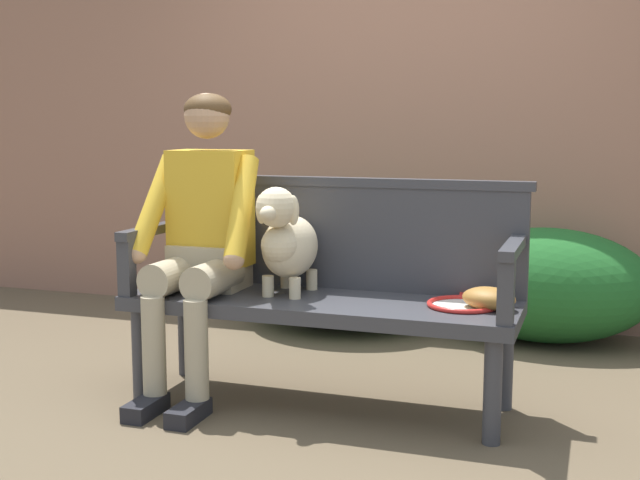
# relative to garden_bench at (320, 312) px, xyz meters

# --- Properties ---
(ground_plane) EXTENTS (40.00, 40.00, 0.00)m
(ground_plane) POSITION_rel_garden_bench_xyz_m (0.00, 0.00, -0.41)
(ground_plane) COLOR brown
(brick_garden_fence) EXTENTS (8.00, 0.30, 2.13)m
(brick_garden_fence) POSITION_rel_garden_bench_xyz_m (0.00, 1.83, 0.65)
(brick_garden_fence) COLOR #936651
(brick_garden_fence) RESTS_ON ground
(hedge_bush_mid_left) EXTENTS (1.17, 0.77, 0.64)m
(hedge_bush_mid_left) POSITION_rel_garden_bench_xyz_m (0.85, 1.41, -0.09)
(hedge_bush_mid_left) COLOR #1E5B23
(hedge_bush_mid_left) RESTS_ON ground
(hedge_bush_mid_right) EXTENTS (1.18, 1.03, 0.61)m
(hedge_bush_mid_right) POSITION_rel_garden_bench_xyz_m (-0.35, 1.41, -0.11)
(hedge_bush_mid_right) COLOR #286B2D
(hedge_bush_mid_right) RESTS_ON ground
(garden_bench) EXTENTS (1.68, 0.53, 0.47)m
(garden_bench) POSITION_rel_garden_bench_xyz_m (0.00, 0.00, 0.00)
(garden_bench) COLOR #38383D
(garden_bench) RESTS_ON ground
(bench_backrest) EXTENTS (1.72, 0.06, 0.50)m
(bench_backrest) POSITION_rel_garden_bench_xyz_m (0.00, 0.24, 0.31)
(bench_backrest) COLOR #38383D
(bench_backrest) RESTS_ON garden_bench
(bench_armrest_left_end) EXTENTS (0.06, 0.53, 0.28)m
(bench_armrest_left_end) POSITION_rel_garden_bench_xyz_m (-0.80, -0.09, 0.26)
(bench_armrest_left_end) COLOR #38383D
(bench_armrest_left_end) RESTS_ON garden_bench
(bench_armrest_right_end) EXTENTS (0.06, 0.53, 0.28)m
(bench_armrest_right_end) POSITION_rel_garden_bench_xyz_m (0.80, -0.09, 0.26)
(bench_armrest_right_end) COLOR #38383D
(bench_armrest_right_end) RESTS_ON garden_bench
(person_seated) EXTENTS (0.56, 0.67, 1.34)m
(person_seated) POSITION_rel_garden_bench_xyz_m (-0.54, -0.02, 0.33)
(person_seated) COLOR black
(person_seated) RESTS_ON ground
(dog_on_bench) EXTENTS (0.23, 0.48, 0.48)m
(dog_on_bench) POSITION_rel_garden_bench_xyz_m (-0.16, 0.02, 0.30)
(dog_on_bench) COLOR beige
(dog_on_bench) RESTS_ON garden_bench
(tennis_racket) EXTENTS (0.32, 0.58, 0.03)m
(tennis_racket) POSITION_rel_garden_bench_xyz_m (0.60, 0.06, 0.07)
(tennis_racket) COLOR red
(tennis_racket) RESTS_ON garden_bench
(baseball_glove) EXTENTS (0.26, 0.23, 0.09)m
(baseball_glove) POSITION_rel_garden_bench_xyz_m (0.71, 0.02, 0.11)
(baseball_glove) COLOR #9E6B2D
(baseball_glove) RESTS_ON garden_bench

